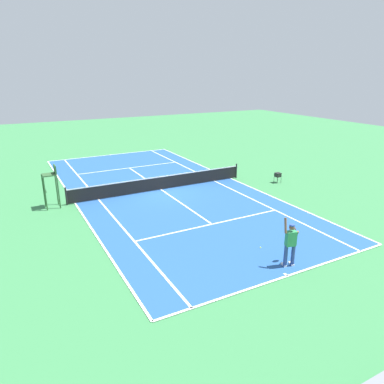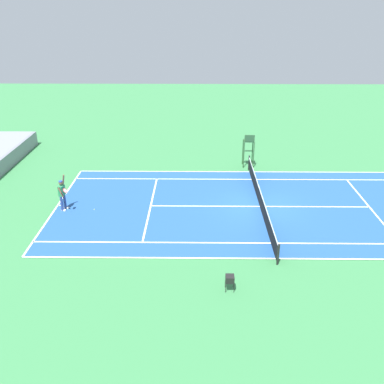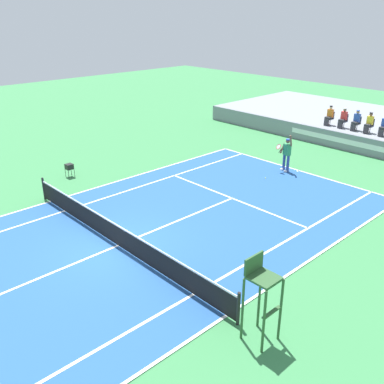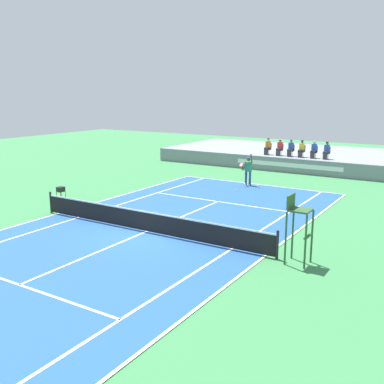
{
  "view_description": "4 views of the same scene",
  "coord_description": "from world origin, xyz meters",
  "px_view_note": "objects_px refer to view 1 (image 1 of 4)",
  "views": [
    {
      "loc": [
        8.74,
        20.52,
        7.27
      ],
      "look_at": [
        -0.16,
        3.97,
        1.0
      ],
      "focal_mm": 33.4,
      "sensor_mm": 36.0,
      "label": 1
    },
    {
      "loc": [
        -22.2,
        3.71,
        11.01
      ],
      "look_at": [
        -0.16,
        3.97,
        1.0
      ],
      "focal_mm": 39.51,
      "sensor_mm": 36.0,
      "label": 2
    },
    {
      "loc": [
        12.1,
        -7.56,
        8.15
      ],
      "look_at": [
        -0.16,
        3.97,
        1.0
      ],
      "focal_mm": 40.21,
      "sensor_mm": 36.0,
      "label": 3
    },
    {
      "loc": [
        11.41,
        -14.49,
        5.87
      ],
      "look_at": [
        -0.16,
        3.97,
        1.0
      ],
      "focal_mm": 41.8,
      "sensor_mm": 36.0,
      "label": 4
    }
  ],
  "objects_px": {
    "umpire_chair": "(51,181)",
    "tennis_player": "(290,244)",
    "ball_hopper": "(278,175)",
    "tennis_ball": "(260,248)"
  },
  "relations": [
    {
      "from": "umpire_chair",
      "to": "tennis_player",
      "type": "bearing_deg",
      "value": 122.35
    },
    {
      "from": "tennis_player",
      "to": "tennis_ball",
      "type": "relative_size",
      "value": 30.63
    },
    {
      "from": "tennis_ball",
      "to": "umpire_chair",
      "type": "relative_size",
      "value": 0.03
    },
    {
      "from": "tennis_ball",
      "to": "umpire_chair",
      "type": "height_order",
      "value": "umpire_chair"
    },
    {
      "from": "umpire_chair",
      "to": "ball_hopper",
      "type": "distance_m",
      "value": 14.68
    },
    {
      "from": "tennis_player",
      "to": "ball_hopper",
      "type": "relative_size",
      "value": 2.98
    },
    {
      "from": "tennis_player",
      "to": "tennis_ball",
      "type": "bearing_deg",
      "value": -89.79
    },
    {
      "from": "tennis_player",
      "to": "umpire_chair",
      "type": "distance_m",
      "value": 13.43
    },
    {
      "from": "umpire_chair",
      "to": "ball_hopper",
      "type": "bearing_deg",
      "value": 170.9
    },
    {
      "from": "ball_hopper",
      "to": "tennis_player",
      "type": "bearing_deg",
      "value": 51.05
    }
  ]
}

